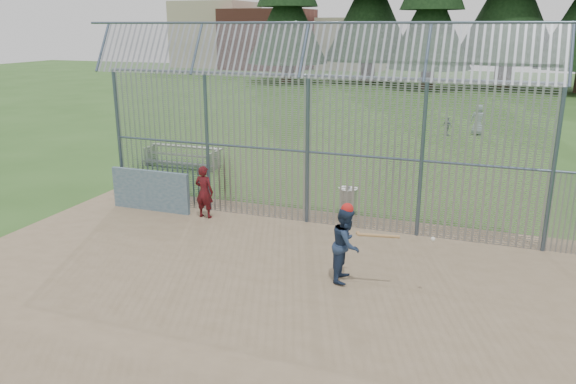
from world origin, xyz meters
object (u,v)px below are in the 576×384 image
at_px(batter, 346,244).
at_px(trash_can, 348,200).
at_px(onlooker, 204,192).
at_px(dugout_wall, 151,190).
at_px(bleacher, 182,156).

xyz_separation_m(batter, trash_can, (-1.07, 4.39, -0.44)).
distance_m(batter, trash_can, 4.54).
bearing_deg(batter, trash_can, 10.77).
relative_size(onlooker, trash_can, 1.82).
height_order(dugout_wall, bleacher, dugout_wall).
xyz_separation_m(onlooker, bleacher, (-3.68, 5.03, -0.36)).
xyz_separation_m(trash_can, bleacher, (-7.36, 3.21, 0.03)).
xyz_separation_m(batter, bleacher, (-8.42, 7.60, -0.41)).
distance_m(dugout_wall, batter, 7.02).
bearing_deg(batter, dugout_wall, 65.50).
distance_m(dugout_wall, onlooker, 1.78).
relative_size(dugout_wall, bleacher, 0.83).
relative_size(dugout_wall, batter, 1.56).
bearing_deg(trash_can, onlooker, -153.60).
bearing_deg(onlooker, trash_can, -152.08).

